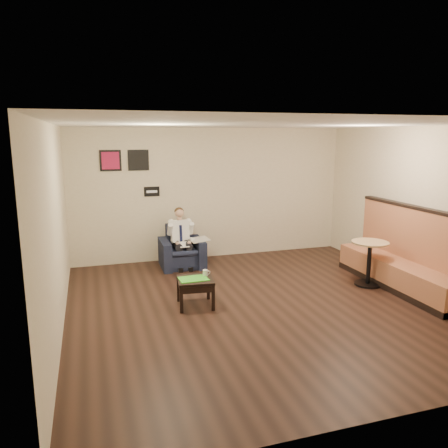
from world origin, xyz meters
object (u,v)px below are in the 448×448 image
object	(u,v)px
seated_man	(183,241)
side_table	(195,292)
coffee_mug	(205,273)
smartphone	(197,275)
cafe_table	(369,263)
banquette	(401,248)
armchair	(182,247)
green_folder	(193,279)

from	to	relation	value
seated_man	side_table	xyz separation A→B (m)	(-0.24, -2.03, -0.35)
coffee_mug	smartphone	size ratio (longest dim) A/B	0.68
side_table	cafe_table	world-z (taller)	cafe_table
coffee_mug	cafe_table	bearing A→B (deg)	-1.22
side_table	cafe_table	xyz separation A→B (m)	(3.20, 0.03, 0.18)
seated_man	side_table	bearing A→B (deg)	-95.35
cafe_table	side_table	bearing A→B (deg)	-179.38
seated_man	banquette	size ratio (longest dim) A/B	0.41
smartphone	banquette	world-z (taller)	banquette
armchair	smartphone	bearing A→B (deg)	-93.66
seated_man	banquette	bearing A→B (deg)	-32.42
armchair	smartphone	xyz separation A→B (m)	(-0.17, -1.99, 0.03)
green_folder	smartphone	bearing A→B (deg)	59.71
cafe_table	armchair	bearing A→B (deg)	144.56
smartphone	banquette	size ratio (longest dim) A/B	0.05
seated_man	coffee_mug	distance (m)	1.93
banquette	cafe_table	size ratio (longest dim) A/B	3.46
green_folder	coffee_mug	distance (m)	0.25
banquette	side_table	bearing A→B (deg)	176.31
armchair	green_folder	distance (m)	2.17
side_table	armchair	bearing A→B (deg)	83.65
coffee_mug	cafe_table	distance (m)	3.01
smartphone	cafe_table	xyz separation A→B (m)	(3.13, -0.12, -0.05)
cafe_table	coffee_mug	bearing A→B (deg)	178.78
armchair	seated_man	world-z (taller)	seated_man
armchair	seated_man	size ratio (longest dim) A/B	0.75
side_table	green_folder	bearing A→B (deg)	-152.64
seated_man	side_table	world-z (taller)	seated_man
green_folder	banquette	size ratio (longest dim) A/B	0.16
armchair	side_table	size ratio (longest dim) A/B	1.58
side_table	coffee_mug	world-z (taller)	coffee_mug
smartphone	banquette	bearing A→B (deg)	10.14
banquette	seated_man	bearing A→B (deg)	146.31
seated_man	coffee_mug	size ratio (longest dim) A/B	12.13
banquette	smartphone	bearing A→B (deg)	173.81
armchair	coffee_mug	size ratio (longest dim) A/B	9.14
banquette	cafe_table	distance (m)	0.60
side_table	smartphone	distance (m)	0.28
smartphone	banquette	xyz separation A→B (m)	(3.57, -0.39, 0.26)
green_folder	banquette	world-z (taller)	banquette
side_table	green_folder	world-z (taller)	green_folder
green_folder	cafe_table	xyz separation A→B (m)	(3.23, 0.05, -0.05)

